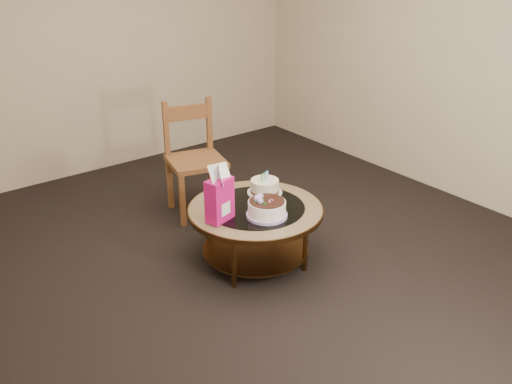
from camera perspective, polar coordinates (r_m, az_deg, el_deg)
ground at (r=4.48m, az=-0.05°, el=-6.75°), size 5.00×5.00×0.00m
room_walls at (r=3.90m, az=-0.06°, el=12.96°), size 4.52×5.02×2.61m
coffee_table at (r=4.29m, az=-0.06°, el=-2.44°), size 1.02×1.02×0.46m
decorated_cake at (r=4.09m, az=1.07°, el=-1.75°), size 0.30×0.30×0.17m
cream_cake at (r=4.45m, az=0.88°, el=0.54°), size 0.27×0.27×0.17m
gift_bag at (r=3.99m, az=-3.68°, el=-0.20°), size 0.23×0.19×0.41m
pillar_candle at (r=4.37m, az=-3.19°, el=-0.38°), size 0.13×0.13×0.09m
dining_chair at (r=5.05m, az=-6.16°, el=3.37°), size 0.56×0.56×1.00m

